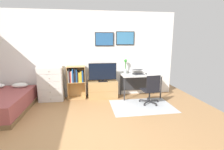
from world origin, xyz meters
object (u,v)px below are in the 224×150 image
at_px(bookshelf, 76,79).
at_px(tv_stand, 103,89).
at_px(desk, 140,78).
at_px(bamboo_vase, 125,66).
at_px(wine_glass, 130,71).
at_px(television, 103,72).
at_px(laptop, 138,72).
at_px(computer_mouse, 146,74).
at_px(dresser, 51,84).
at_px(office_chair, 151,89).

distance_m(bookshelf, tv_stand, 0.90).
height_order(desk, bamboo_vase, bamboo_vase).
bearing_deg(tv_stand, wine_glass, -9.88).
relative_size(bookshelf, television, 1.19).
bearing_deg(tv_stand, bookshelf, 177.23).
height_order(tv_stand, bamboo_vase, bamboo_vase).
xyz_separation_m(television, laptop, (1.15, 0.04, -0.02)).
bearing_deg(bamboo_vase, wine_glass, -71.83).
bearing_deg(television, wine_glass, -8.40).
xyz_separation_m(computer_mouse, wine_glass, (-0.55, -0.04, 0.12)).
bearing_deg(dresser, bamboo_vase, 3.28).
xyz_separation_m(television, bamboo_vase, (0.76, 0.14, 0.17)).
bearing_deg(bamboo_vase, desk, -18.10).
xyz_separation_m(desk, office_chair, (0.10, -0.78, -0.15)).
xyz_separation_m(dresser, wine_glass, (2.41, -0.13, 0.35)).
xyz_separation_m(bookshelf, bamboo_vase, (1.58, 0.08, 0.37)).
height_order(television, wine_glass, television).
bearing_deg(bamboo_vase, computer_mouse, -19.70).
height_order(dresser, desk, dresser).
height_order(bookshelf, tv_stand, bookshelf).
xyz_separation_m(dresser, tv_stand, (1.57, 0.01, -0.26)).
bearing_deg(desk, office_chair, -82.99).
bearing_deg(office_chair, laptop, 94.93).
bearing_deg(computer_mouse, wine_glass, -175.93).
relative_size(desk, wine_glass, 6.83).
relative_size(tv_stand, office_chair, 1.07).
distance_m(television, computer_mouse, 1.40).
height_order(dresser, computer_mouse, dresser).
relative_size(tv_stand, bamboo_vase, 1.97).
bearing_deg(bookshelf, laptop, -0.77).
bearing_deg(bamboo_vase, television, -169.50).
bearing_deg(wine_glass, bookshelf, 173.61).
height_order(bookshelf, computer_mouse, bookshelf).
relative_size(dresser, wine_glass, 5.85).
bearing_deg(wine_glass, tv_stand, 170.12).
height_order(tv_stand, computer_mouse, computer_mouse).
xyz_separation_m(bookshelf, television, (0.82, -0.06, 0.20)).
distance_m(office_chair, computer_mouse, 0.76).
xyz_separation_m(tv_stand, desk, (1.20, -0.03, 0.34)).
bearing_deg(office_chair, bookshelf, 152.74).
relative_size(dresser, laptop, 2.63).
bearing_deg(television, bookshelf, 175.69).
relative_size(dresser, office_chair, 1.22).
bearing_deg(wine_glass, computer_mouse, 4.07).
height_order(bookshelf, bamboo_vase, bamboo_vase).
relative_size(desk, laptop, 3.06).
bearing_deg(dresser, bookshelf, 4.22).
xyz_separation_m(laptop, wine_glass, (-0.30, -0.16, 0.07)).
xyz_separation_m(desk, wine_glass, (-0.36, -0.12, 0.27)).
xyz_separation_m(computer_mouse, bamboo_vase, (-0.63, 0.23, 0.24)).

